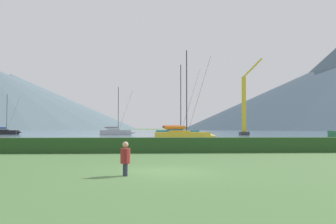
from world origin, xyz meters
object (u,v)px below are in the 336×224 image
sailboat_slip_2 (178,133)px  person_seated_viewer (125,157)px  sailboat_slip_6 (116,132)px  dock_crane (245,110)px  sailboat_slip_1 (183,135)px  sailboat_slip_4 (5,132)px

sailboat_slip_2 → person_seated_viewer: size_ratio=10.85×
person_seated_viewer → sailboat_slip_6: bearing=80.0°
sailboat_slip_6 → sailboat_slip_2: bearing=-60.2°
sailboat_slip_6 → dock_crane: dock_crane is taller
sailboat_slip_1 → sailboat_slip_6: 39.35m
sailboat_slip_1 → sailboat_slip_4: bearing=127.7°
sailboat_slip_4 → sailboat_slip_2: bearing=-30.7°
sailboat_slip_1 → sailboat_slip_6: (-12.35, 37.37, -0.01)m
sailboat_slip_1 → sailboat_slip_2: (0.80, 18.38, 0.06)m
sailboat_slip_1 → dock_crane: (17.44, 33.19, 5.18)m
sailboat_slip_6 → dock_crane: bearing=-12.9°
sailboat_slip_4 → sailboat_slip_6: (28.80, -7.70, 0.05)m
sailboat_slip_2 → person_seated_viewer: sailboat_slip_2 is taller
sailboat_slip_2 → person_seated_viewer: (-6.32, -53.74, -0.09)m
sailboat_slip_2 → dock_crane: (16.63, 14.82, 5.12)m
sailboat_slip_2 → dock_crane: bearing=39.7°
sailboat_slip_4 → sailboat_slip_1: bearing=-45.9°
sailboat_slip_6 → person_seated_viewer: sailboat_slip_6 is taller
sailboat_slip_6 → dock_crane: (29.78, -4.18, 5.19)m
sailboat_slip_1 → sailboat_slip_4: 61.03m
person_seated_viewer → dock_crane: size_ratio=0.07×
sailboat_slip_2 → dock_crane: 22.86m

